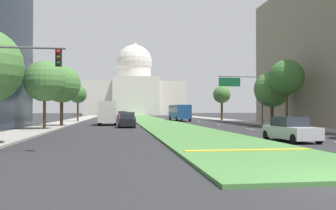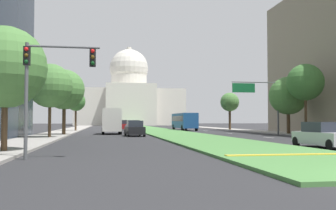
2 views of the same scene
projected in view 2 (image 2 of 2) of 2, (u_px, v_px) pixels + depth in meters
The scene contains 22 objects.
ground_plane at pixel (149, 129), 75.63m from camera, with size 291.15×291.15×0.00m, color #2B2B2D.
grass_median at pixel (153, 130), 69.10m from camera, with size 6.92×119.11×0.14m, color #4C8442.
median_curb_nose at pixel (291, 155), 17.56m from camera, with size 6.23×0.50×0.04m, color gold.
lane_dashes_right at pixel (231, 133), 50.67m from camera, with size 0.16×54.53×0.01m.
sidewalk_left at pixel (67, 131), 60.26m from camera, with size 4.00×119.11×0.15m, color #9E9991.
sidewalk_right at pixel (242, 130), 64.89m from camera, with size 4.00×119.11×0.15m, color #9E9991.
capitol_building at pixel (129, 99), 140.48m from camera, with size 38.50×26.58×28.86m.
traffic_light_near_left at pixel (46, 74), 17.12m from camera, with size 3.34×0.35×5.20m.
overhead_guide_sign at pixel (260, 96), 45.79m from camera, with size 5.90×0.20×6.50m.
street_tree_left_near at pixel (5, 67), 20.02m from camera, with size 4.28×4.28×6.66m.
street_tree_left_mid at pixel (50, 86), 36.06m from camera, with size 4.16×4.16×7.08m.
street_tree_right_mid at pixel (305, 82), 42.10m from camera, with size 4.05×4.05×7.96m.
street_tree_left_far at pixel (64, 90), 43.22m from camera, with size 4.55×4.55×7.50m.
street_tree_right_far at pixel (288, 96), 46.44m from camera, with size 4.61×4.61×7.04m.
street_tree_left_distant at pixel (76, 102), 60.09m from camera, with size 2.98×2.98×6.19m.
street_tree_right_distant at pixel (230, 102), 66.63m from camera, with size 3.26×3.26×6.57m.
sedan_lead_stopped at pixel (323, 136), 23.97m from camera, with size 2.11×4.62×1.63m.
sedan_midblock at pixel (135, 129), 42.00m from camera, with size 2.04×4.64×1.70m.
sedan_distant at pixel (133, 127), 52.25m from camera, with size 1.92×4.73×1.77m.
sedan_far_horizon at pixel (122, 125), 68.95m from camera, with size 2.00×4.30×1.81m.
box_truck_delivery at pixel (112, 121), 48.21m from camera, with size 2.40×6.40×3.20m.
city_bus at pixel (184, 120), 66.57m from camera, with size 2.62×11.00×2.95m.
Camera 2 is at (-8.42, -9.21, 1.72)m, focal length 40.95 mm.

